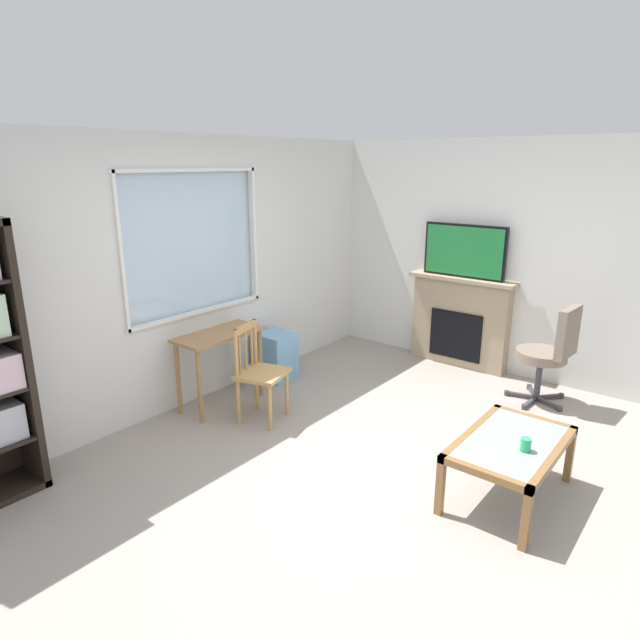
{
  "coord_description": "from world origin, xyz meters",
  "views": [
    {
      "loc": [
        -3.08,
        -1.94,
        2.3
      ],
      "look_at": [
        0.18,
        0.66,
        1.07
      ],
      "focal_mm": 30.35,
      "sensor_mm": 36.0,
      "label": 1
    }
  ],
  "objects_px": {
    "office_chair": "(551,350)",
    "sippy_cup": "(526,444)",
    "coffee_table": "(511,449)",
    "desk_under_window": "(220,347)",
    "wooden_chair": "(259,372)",
    "plastic_drawer_unit": "(275,356)",
    "fireplace": "(460,321)",
    "tv": "(464,251)"
  },
  "relations": [
    {
      "from": "desk_under_window",
      "to": "fireplace",
      "type": "relative_size",
      "value": 0.71
    },
    {
      "from": "fireplace",
      "to": "plastic_drawer_unit",
      "type": "bearing_deg",
      "value": 140.02
    },
    {
      "from": "desk_under_window",
      "to": "wooden_chair",
      "type": "relative_size",
      "value": 0.97
    },
    {
      "from": "plastic_drawer_unit",
      "to": "tv",
      "type": "distance_m",
      "value": 2.39
    },
    {
      "from": "coffee_table",
      "to": "office_chair",
      "type": "bearing_deg",
      "value": 8.62
    },
    {
      "from": "desk_under_window",
      "to": "wooden_chair",
      "type": "height_order",
      "value": "wooden_chair"
    },
    {
      "from": "tv",
      "to": "coffee_table",
      "type": "relative_size",
      "value": 0.94
    },
    {
      "from": "fireplace",
      "to": "office_chair",
      "type": "xyz_separation_m",
      "value": [
        -0.46,
        -1.15,
        0.03
      ]
    },
    {
      "from": "tv",
      "to": "office_chair",
      "type": "bearing_deg",
      "value": -111.13
    },
    {
      "from": "plastic_drawer_unit",
      "to": "sippy_cup",
      "type": "bearing_deg",
      "value": -102.88
    },
    {
      "from": "sippy_cup",
      "to": "tv",
      "type": "bearing_deg",
      "value": 33.76
    },
    {
      "from": "wooden_chair",
      "to": "sippy_cup",
      "type": "distance_m",
      "value": 2.35
    },
    {
      "from": "wooden_chair",
      "to": "sippy_cup",
      "type": "relative_size",
      "value": 10.0
    },
    {
      "from": "tv",
      "to": "wooden_chair",
      "type": "bearing_deg",
      "value": 161.52
    },
    {
      "from": "wooden_chair",
      "to": "coffee_table",
      "type": "xyz_separation_m",
      "value": [
        0.22,
        -2.23,
        -0.08
      ]
    },
    {
      "from": "fireplace",
      "to": "desk_under_window",
      "type": "bearing_deg",
      "value": 151.61
    },
    {
      "from": "desk_under_window",
      "to": "wooden_chair",
      "type": "distance_m",
      "value": 0.53
    },
    {
      "from": "plastic_drawer_unit",
      "to": "tv",
      "type": "bearing_deg",
      "value": -40.29
    },
    {
      "from": "plastic_drawer_unit",
      "to": "sippy_cup",
      "type": "height_order",
      "value": "sippy_cup"
    },
    {
      "from": "wooden_chair",
      "to": "sippy_cup",
      "type": "height_order",
      "value": "wooden_chair"
    },
    {
      "from": "plastic_drawer_unit",
      "to": "tv",
      "type": "height_order",
      "value": "tv"
    },
    {
      "from": "plastic_drawer_unit",
      "to": "desk_under_window",
      "type": "bearing_deg",
      "value": -176.49
    },
    {
      "from": "desk_under_window",
      "to": "wooden_chair",
      "type": "bearing_deg",
      "value": -89.4
    },
    {
      "from": "office_chair",
      "to": "sippy_cup",
      "type": "xyz_separation_m",
      "value": [
        -1.85,
        -0.39,
        -0.07
      ]
    },
    {
      "from": "desk_under_window",
      "to": "plastic_drawer_unit",
      "type": "relative_size",
      "value": 1.69
    },
    {
      "from": "plastic_drawer_unit",
      "to": "office_chair",
      "type": "xyz_separation_m",
      "value": [
        1.18,
        -2.53,
        0.3
      ]
    },
    {
      "from": "wooden_chair",
      "to": "coffee_table",
      "type": "relative_size",
      "value": 0.89
    },
    {
      "from": "plastic_drawer_unit",
      "to": "office_chair",
      "type": "height_order",
      "value": "office_chair"
    },
    {
      "from": "coffee_table",
      "to": "sippy_cup",
      "type": "distance_m",
      "value": 0.18
    },
    {
      "from": "coffee_table",
      "to": "tv",
      "type": "bearing_deg",
      "value": 32.56
    },
    {
      "from": "fireplace",
      "to": "tv",
      "type": "relative_size",
      "value": 1.3
    },
    {
      "from": "desk_under_window",
      "to": "sippy_cup",
      "type": "relative_size",
      "value": 9.68
    },
    {
      "from": "desk_under_window",
      "to": "sippy_cup",
      "type": "bearing_deg",
      "value": -87.02
    },
    {
      "from": "wooden_chair",
      "to": "office_chair",
      "type": "bearing_deg",
      "value": -44.53
    },
    {
      "from": "sippy_cup",
      "to": "office_chair",
      "type": "bearing_deg",
      "value": 11.8
    },
    {
      "from": "plastic_drawer_unit",
      "to": "fireplace",
      "type": "bearing_deg",
      "value": -39.98
    },
    {
      "from": "desk_under_window",
      "to": "tv",
      "type": "height_order",
      "value": "tv"
    },
    {
      "from": "office_chair",
      "to": "sippy_cup",
      "type": "height_order",
      "value": "office_chair"
    },
    {
      "from": "wooden_chair",
      "to": "office_chair",
      "type": "height_order",
      "value": "office_chair"
    },
    {
      "from": "wooden_chair",
      "to": "fireplace",
      "type": "relative_size",
      "value": 0.73
    },
    {
      "from": "plastic_drawer_unit",
      "to": "fireplace",
      "type": "relative_size",
      "value": 0.42
    },
    {
      "from": "tv",
      "to": "office_chair",
      "type": "xyz_separation_m",
      "value": [
        -0.44,
        -1.15,
        -0.79
      ]
    }
  ]
}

